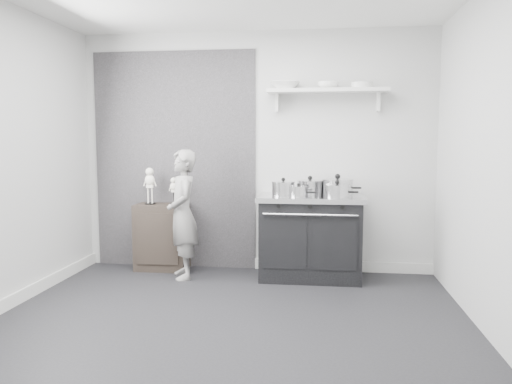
# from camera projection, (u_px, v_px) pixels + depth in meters

# --- Properties ---
(ground) EXTENTS (4.00, 4.00, 0.00)m
(ground) POSITION_uv_depth(u_px,v_px,m) (227.00, 324.00, 4.05)
(ground) COLOR black
(ground) RESTS_ON ground
(room_shell) EXTENTS (4.02, 3.62, 2.71)m
(room_shell) POSITION_uv_depth(u_px,v_px,m) (218.00, 121.00, 4.04)
(room_shell) COLOR #B9B9B6
(room_shell) RESTS_ON ground
(wall_shelf) EXTENTS (1.30, 0.26, 0.24)m
(wall_shelf) POSITION_uv_depth(u_px,v_px,m) (327.00, 92.00, 5.39)
(wall_shelf) COLOR silver
(wall_shelf) RESTS_ON room_shell
(stove) EXTENTS (1.12, 0.70, 0.90)m
(stove) POSITION_uv_depth(u_px,v_px,m) (310.00, 236.00, 5.38)
(stove) COLOR black
(stove) RESTS_ON ground
(side_cabinet) EXTENTS (0.58, 0.34, 0.76)m
(side_cabinet) POSITION_uv_depth(u_px,v_px,m) (162.00, 237.00, 5.73)
(side_cabinet) COLOR black
(side_cabinet) RESTS_ON ground
(child) EXTENTS (0.51, 0.60, 1.39)m
(child) POSITION_uv_depth(u_px,v_px,m) (183.00, 214.00, 5.35)
(child) COLOR gray
(child) RESTS_ON ground
(pot_front_left) EXTENTS (0.33, 0.24, 0.20)m
(pot_front_left) POSITION_uv_depth(u_px,v_px,m) (283.00, 189.00, 5.24)
(pot_front_left) COLOR silver
(pot_front_left) RESTS_ON stove
(pot_back_left) EXTENTS (0.37, 0.29, 0.20)m
(pot_back_left) POSITION_uv_depth(u_px,v_px,m) (310.00, 187.00, 5.43)
(pot_back_left) COLOR silver
(pot_back_left) RESTS_ON stove
(pot_back_right) EXTENTS (0.42, 0.34, 0.23)m
(pot_back_right) POSITION_uv_depth(u_px,v_px,m) (337.00, 187.00, 5.38)
(pot_back_right) COLOR silver
(pot_back_right) RESTS_ON stove
(pot_front_right) EXTENTS (0.35, 0.26, 0.18)m
(pot_front_right) POSITION_uv_depth(u_px,v_px,m) (337.00, 191.00, 5.11)
(pot_front_right) COLOR silver
(pot_front_right) RESTS_ON stove
(pot_front_center) EXTENTS (0.28, 0.19, 0.15)m
(pot_front_center) POSITION_uv_depth(u_px,v_px,m) (298.00, 191.00, 5.18)
(pot_front_center) COLOR silver
(pot_front_center) RESTS_ON stove
(skeleton_full) EXTENTS (0.13, 0.09, 0.48)m
(skeleton_full) POSITION_uv_depth(u_px,v_px,m) (150.00, 183.00, 5.68)
(skeleton_full) COLOR white
(skeleton_full) RESTS_ON side_cabinet
(skeleton_torso) EXTENTS (0.10, 0.06, 0.35)m
(skeleton_torso) POSITION_uv_depth(u_px,v_px,m) (174.00, 189.00, 5.66)
(skeleton_torso) COLOR white
(skeleton_torso) RESTS_ON side_cabinet
(bowl_large) EXTENTS (0.32, 0.32, 0.08)m
(bowl_large) POSITION_uv_depth(u_px,v_px,m) (285.00, 86.00, 5.44)
(bowl_large) COLOR white
(bowl_large) RESTS_ON wall_shelf
(bowl_small) EXTENTS (0.23, 0.23, 0.07)m
(bowl_small) POSITION_uv_depth(u_px,v_px,m) (328.00, 85.00, 5.38)
(bowl_small) COLOR white
(bowl_small) RESTS_ON wall_shelf
(plate_stack) EXTENTS (0.23, 0.23, 0.06)m
(plate_stack) POSITION_uv_depth(u_px,v_px,m) (362.00, 85.00, 5.33)
(plate_stack) COLOR silver
(plate_stack) RESTS_ON wall_shelf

